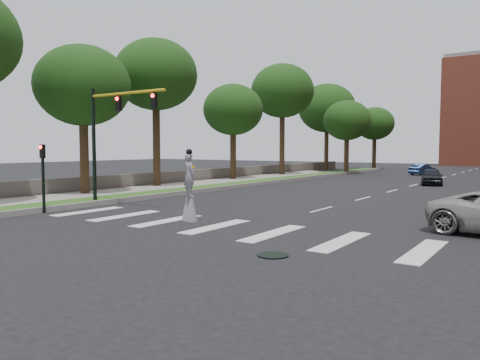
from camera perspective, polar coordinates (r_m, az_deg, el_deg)
ground_plane at (r=16.76m, az=-1.46°, el=-6.62°), size 160.00×160.00×0.00m
grass_median at (r=39.60m, az=1.87°, el=-0.29°), size 2.00×60.00×0.25m
median_curb at (r=39.05m, az=3.17°, el=-0.33°), size 0.20×60.00×0.28m
sidewalk_left at (r=33.71m, az=-11.65°, el=-1.18°), size 4.00×60.00×0.18m
stone_wall at (r=44.34m, az=-2.76°, el=0.72°), size 0.50×56.00×1.10m
manhole at (r=13.51m, az=4.01°, el=-9.13°), size 0.90×0.90×0.04m
traffic_signal at (r=25.40m, az=-15.70°, el=6.25°), size 5.30×0.23×6.20m
secondary_signal at (r=23.73m, az=-22.89°, el=0.93°), size 0.25×0.21×3.23m
stilt_performer at (r=19.66m, az=-6.18°, el=-1.47°), size 0.82×0.64×3.03m
car_near at (r=41.76m, az=22.33°, el=0.40°), size 2.48×4.29×1.37m
car_mid at (r=56.19m, az=21.38°, el=1.19°), size 2.39×3.87×1.20m
tree_1 at (r=31.56m, az=-18.63°, el=10.79°), size 5.96×5.96×9.50m
tree_2 at (r=36.67m, az=-10.24°, el=12.46°), size 6.31×6.31×11.26m
tree_3 at (r=43.66m, az=-0.86°, el=8.51°), size 5.56×5.56×8.93m
tree_4 at (r=51.34m, az=5.19°, el=10.72°), size 6.79×6.79×12.05m
tree_5 at (r=63.43m, az=10.55°, el=8.59°), size 7.53×7.53×11.47m
tree_6 at (r=55.93m, az=12.91°, el=7.05°), size 5.44×5.44×8.52m
tree_7 at (r=69.12m, az=16.10°, el=6.59°), size 5.44×5.44×8.76m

